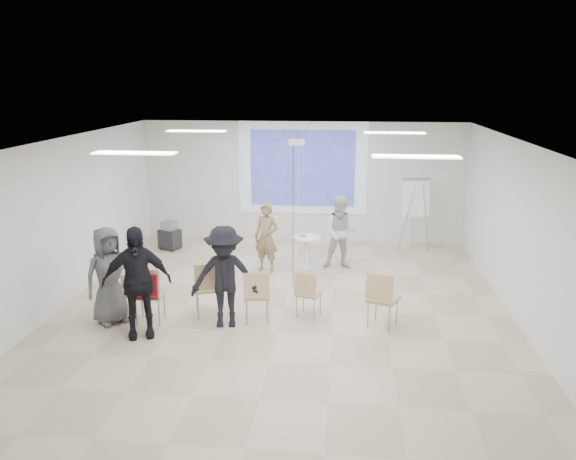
# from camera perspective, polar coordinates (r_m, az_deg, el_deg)

# --- Properties ---
(floor) EXTENTS (8.00, 9.00, 0.10)m
(floor) POSITION_cam_1_polar(r_m,az_deg,el_deg) (10.24, -0.45, -8.21)
(floor) COLOR beige
(floor) RESTS_ON ground
(ceiling) EXTENTS (8.00, 9.00, 0.10)m
(ceiling) POSITION_cam_1_polar(r_m,az_deg,el_deg) (9.45, -0.48, 9.31)
(ceiling) COLOR white
(ceiling) RESTS_ON wall_back
(wall_back) EXTENTS (8.00, 0.10, 3.00)m
(wall_back) POSITION_cam_1_polar(r_m,az_deg,el_deg) (14.16, 1.50, 4.93)
(wall_back) COLOR silver
(wall_back) RESTS_ON floor
(wall_left) EXTENTS (0.10, 9.00, 3.00)m
(wall_left) POSITION_cam_1_polar(r_m,az_deg,el_deg) (10.92, -22.11, 0.72)
(wall_left) COLOR silver
(wall_left) RESTS_ON floor
(wall_right) EXTENTS (0.10, 9.00, 3.00)m
(wall_right) POSITION_cam_1_polar(r_m,az_deg,el_deg) (10.15, 22.92, -0.40)
(wall_right) COLOR silver
(wall_right) RESTS_ON floor
(projection_halo) EXTENTS (3.20, 0.01, 2.30)m
(projection_halo) POSITION_cam_1_polar(r_m,az_deg,el_deg) (14.04, 1.49, 6.29)
(projection_halo) COLOR silver
(projection_halo) RESTS_ON wall_back
(projection_image) EXTENTS (2.60, 0.01, 1.90)m
(projection_image) POSITION_cam_1_polar(r_m,az_deg,el_deg) (14.02, 1.49, 6.28)
(projection_image) COLOR #3034A3
(projection_image) RESTS_ON wall_back
(pedestal_table) EXTENTS (0.77, 0.77, 0.74)m
(pedestal_table) POSITION_cam_1_polar(r_m,az_deg,el_deg) (12.15, 1.93, -2.09)
(pedestal_table) COLOR silver
(pedestal_table) RESTS_ON floor
(player_left) EXTENTS (0.72, 0.60, 1.70)m
(player_left) POSITION_cam_1_polar(r_m,az_deg,el_deg) (11.88, -2.22, -0.30)
(player_left) COLOR #8F7A57
(player_left) RESTS_ON floor
(player_right) EXTENTS (0.88, 0.72, 1.77)m
(player_right) POSITION_cam_1_polar(r_m,az_deg,el_deg) (12.13, 5.46, 0.15)
(player_right) COLOR silver
(player_right) RESTS_ON floor
(controller_left) EXTENTS (0.09, 0.14, 0.04)m
(controller_left) POSITION_cam_1_polar(r_m,az_deg,el_deg) (12.02, -1.22, 1.23)
(controller_left) COLOR white
(controller_left) RESTS_ON player_left
(controller_right) EXTENTS (0.05, 0.13, 0.04)m
(controller_right) POSITION_cam_1_polar(r_m,az_deg,el_deg) (12.30, 4.66, 1.86)
(controller_right) COLOR silver
(controller_right) RESTS_ON player_right
(chair_far_left) EXTENTS (0.51, 0.52, 0.80)m
(chair_far_left) POSITION_cam_1_polar(r_m,az_deg,el_deg) (10.12, -15.53, -5.89)
(chair_far_left) COLOR tan
(chair_far_left) RESTS_ON floor
(chair_left_mid) EXTENTS (0.51, 0.54, 1.00)m
(chair_left_mid) POSITION_cam_1_polar(r_m,az_deg,el_deg) (9.67, -14.04, -6.02)
(chair_left_mid) COLOR tan
(chair_left_mid) RESTS_ON floor
(chair_left_inner) EXTENTS (0.60, 0.62, 1.00)m
(chair_left_inner) POSITION_cam_1_polar(r_m,az_deg,el_deg) (9.77, -8.13, -5.52)
(chair_left_inner) COLOR tan
(chair_left_inner) RESTS_ON floor
(chair_center) EXTENTS (0.51, 0.53, 0.93)m
(chair_center) POSITION_cam_1_polar(r_m,az_deg,el_deg) (9.46, -3.19, -6.33)
(chair_center) COLOR tan
(chair_center) RESTS_ON floor
(chair_right_inner) EXTENTS (0.50, 0.52, 0.84)m
(chair_right_inner) POSITION_cam_1_polar(r_m,az_deg,el_deg) (9.67, 1.98, -6.17)
(chair_right_inner) COLOR tan
(chair_right_inner) RESTS_ON floor
(chair_right_far) EXTENTS (0.61, 0.63, 0.98)m
(chair_right_far) POSITION_cam_1_polar(r_m,az_deg,el_deg) (9.36, 9.48, -6.60)
(chair_right_far) COLOR tan
(chair_right_far) RESTS_ON floor
(red_jacket) EXTENTS (0.45, 0.14, 0.43)m
(red_jacket) POSITION_cam_1_polar(r_m,az_deg,el_deg) (9.51, -14.40, -5.59)
(red_jacket) COLOR #A61425
(red_jacket) RESTS_ON chair_left_mid
(laptop) EXTENTS (0.43, 0.37, 0.03)m
(laptop) POSITION_cam_1_polar(r_m,az_deg,el_deg) (9.88, -8.14, -5.60)
(laptop) COLOR black
(laptop) RESTS_ON chair_left_inner
(audience_left) EXTENTS (1.39, 1.09, 2.09)m
(audience_left) POSITION_cam_1_polar(r_m,az_deg,el_deg) (9.14, -15.17, -4.35)
(audience_left) COLOR black
(audience_left) RESTS_ON floor
(audience_mid) EXTENTS (1.35, 0.86, 1.95)m
(audience_mid) POSITION_cam_1_polar(r_m,az_deg,el_deg) (9.25, -6.47, -4.09)
(audience_mid) COLOR black
(audience_mid) RESTS_ON floor
(audience_outer) EXTENTS (1.07, 1.07, 1.87)m
(audience_outer) POSITION_cam_1_polar(r_m,az_deg,el_deg) (9.82, -17.78, -3.87)
(audience_outer) COLOR #5C5C61
(audience_outer) RESTS_ON floor
(flipchart_easel) EXTENTS (0.77, 0.59, 1.78)m
(flipchart_easel) POSITION_cam_1_polar(r_m,az_deg,el_deg) (13.46, 12.87, 3.21)
(flipchart_easel) COLOR #94979D
(flipchart_easel) RESTS_ON floor
(av_cart) EXTENTS (0.56, 0.51, 0.69)m
(av_cart) POSITION_cam_1_polar(r_m,az_deg,el_deg) (13.87, -11.92, -0.64)
(av_cart) COLOR black
(av_cart) RESTS_ON floor
(ceiling_projector) EXTENTS (0.30, 0.25, 3.00)m
(ceiling_projector) POSITION_cam_1_polar(r_m,az_deg,el_deg) (10.96, 0.88, 8.22)
(ceiling_projector) COLOR white
(ceiling_projector) RESTS_ON ceiling
(fluor_panel_nw) EXTENTS (1.20, 0.30, 0.02)m
(fluor_panel_nw) POSITION_cam_1_polar(r_m,az_deg,el_deg) (11.78, -9.28, 9.89)
(fluor_panel_nw) COLOR white
(fluor_panel_nw) RESTS_ON ceiling
(fluor_panel_ne) EXTENTS (1.20, 0.30, 0.02)m
(fluor_panel_ne) POSITION_cam_1_polar(r_m,az_deg,el_deg) (11.44, 10.78, 9.67)
(fluor_panel_ne) COLOR white
(fluor_panel_ne) RESTS_ON ceiling
(fluor_panel_sw) EXTENTS (1.20, 0.30, 0.02)m
(fluor_panel_sw) POSITION_cam_1_polar(r_m,az_deg,el_deg) (8.47, -15.31, 7.56)
(fluor_panel_sw) COLOR white
(fluor_panel_sw) RESTS_ON ceiling
(fluor_panel_se) EXTENTS (1.20, 0.30, 0.02)m
(fluor_panel_se) POSITION_cam_1_polar(r_m,az_deg,el_deg) (7.98, 12.88, 7.28)
(fluor_panel_se) COLOR white
(fluor_panel_se) RESTS_ON ceiling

